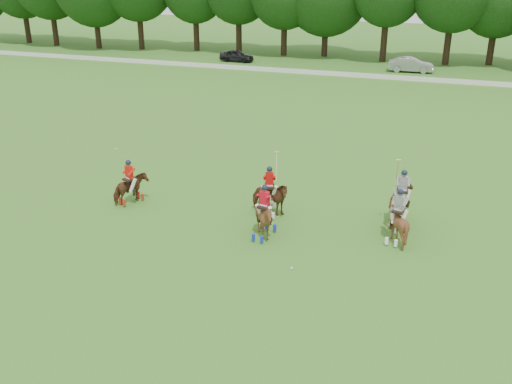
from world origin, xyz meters
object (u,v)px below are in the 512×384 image
(polo_red_a, at_px, (130,188))
(polo_ball, at_px, (292,268))
(car_left, at_px, (237,56))
(polo_stripe_b, at_px, (397,223))
(polo_stripe_a, at_px, (401,205))
(polo_red_b, at_px, (269,198))
(car_mid, at_px, (411,65))
(polo_red_c, at_px, (264,219))

(polo_red_a, xyz_separation_m, polo_ball, (8.83, -3.44, -0.71))
(car_left, relative_size, polo_stripe_b, 1.66)
(polo_stripe_b, xyz_separation_m, polo_ball, (-3.37, -3.58, -0.78))
(car_left, distance_m, polo_ball, 45.61)
(polo_stripe_a, bearing_deg, polo_red_a, -171.36)
(polo_red_b, bearing_deg, car_left, 113.20)
(polo_stripe_b, bearing_deg, polo_ball, -133.28)
(car_left, xyz_separation_m, polo_red_b, (16.04, -37.42, 0.17))
(car_mid, height_order, polo_stripe_b, polo_stripe_b)
(polo_stripe_a, bearing_deg, polo_red_b, -170.43)
(car_left, distance_m, polo_stripe_b, 43.92)
(polo_red_b, distance_m, polo_red_c, 2.25)
(polo_stripe_b, bearing_deg, polo_red_c, -164.54)
(car_mid, height_order, polo_red_b, polo_red_b)
(polo_red_c, xyz_separation_m, polo_stripe_a, (5.12, 3.14, 0.08))
(polo_red_c, relative_size, polo_stripe_a, 0.77)
(polo_stripe_a, bearing_deg, car_mid, 94.56)
(car_left, relative_size, polo_red_a, 1.43)
(polo_stripe_b, distance_m, polo_ball, 4.98)
(car_mid, height_order, polo_red_a, polo_red_a)
(car_left, bearing_deg, polo_stripe_a, -146.35)
(car_left, distance_m, polo_red_a, 39.48)
(polo_red_a, xyz_separation_m, polo_red_b, (6.52, 0.90, 0.06))
(car_left, bearing_deg, polo_red_b, -153.87)
(car_mid, relative_size, polo_red_c, 1.90)
(car_left, height_order, polo_stripe_a, polo_stripe_a)
(car_left, relative_size, polo_red_c, 1.64)
(polo_stripe_a, bearing_deg, polo_ball, -122.15)
(car_left, height_order, car_mid, car_mid)
(polo_red_c, relative_size, polo_stripe_b, 1.01)
(polo_stripe_b, relative_size, polo_ball, 25.46)
(polo_stripe_a, distance_m, polo_stripe_b, 1.71)
(polo_ball, bearing_deg, polo_red_b, 118.01)
(car_mid, xyz_separation_m, polo_stripe_b, (2.96, -38.17, 0.09))
(polo_red_a, relative_size, polo_red_b, 0.94)
(polo_red_a, relative_size, polo_ball, 29.69)
(car_left, distance_m, polo_red_b, 40.71)
(polo_red_a, bearing_deg, polo_ball, -21.28)
(polo_ball, bearing_deg, polo_red_c, 129.92)
(polo_red_a, height_order, polo_ball, polo_red_a)
(polo_ball, bearing_deg, polo_stripe_a, 57.85)
(car_left, xyz_separation_m, polo_red_a, (9.52, -38.32, 0.11))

